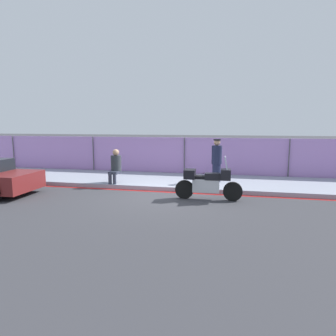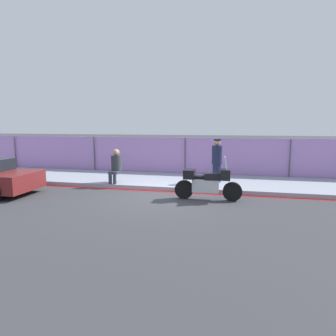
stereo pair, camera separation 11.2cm
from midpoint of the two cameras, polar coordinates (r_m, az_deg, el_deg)
The scene contains 7 objects.
ground_plane at distance 10.41m, azimuth -0.94°, elevation -5.49°, with size 120.00×120.00×0.00m, color #38383D.
sidewalk at distance 12.77m, azimuth 1.63°, elevation -2.53°, with size 34.89×3.36×0.16m.
curb_paint_stripe at distance 11.09m, azimuth -0.08°, elevation -4.61°, with size 34.89×0.18×0.01m.
storefront_fence at distance 14.37m, azimuth 2.96°, elevation 2.11°, with size 33.14×0.17×1.86m.
motorcycle at distance 9.98m, azimuth 7.25°, elevation -2.72°, with size 2.22×0.52×1.46m.
officer_standing at distance 12.21m, azimuth 8.99°, elevation 1.47°, with size 0.41×0.41×1.74m.
person_seated_on_curb at distance 12.16m, azimuth -10.23°, elevation 0.70°, with size 0.42×0.70×1.34m.
Camera 1 is at (2.28, -9.85, 2.49)m, focal length 32.00 mm.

